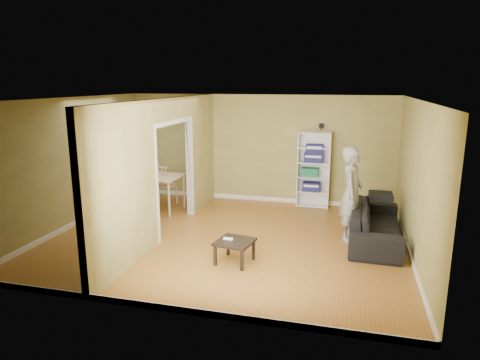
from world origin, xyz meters
name	(u,v)px	position (x,y,z in m)	size (l,w,h in m)	color
room_shell	(227,171)	(0.00, 0.00, 1.30)	(6.50, 6.50, 6.50)	olive
partition	(166,168)	(-1.20, 0.00, 1.30)	(0.22, 5.50, 2.60)	tan
wall_speaker	(321,126)	(1.50, 2.69, 1.90)	(0.10, 0.10, 0.10)	black
sofa	(376,219)	(2.70, 0.56, 0.43)	(0.97, 2.27, 0.86)	#24242B
person	(352,186)	(2.24, 0.53, 1.03)	(0.59, 0.75, 2.07)	slate
bookshelf	(314,169)	(1.38, 2.60, 0.89)	(0.75, 0.33, 1.77)	white
paper_box_navy_a	(311,186)	(1.34, 2.56, 0.48)	(0.41, 0.27, 0.21)	navy
paper_box_teal	(310,172)	(1.29, 2.56, 0.82)	(0.40, 0.26, 0.20)	#2D8E75
paper_box_navy_b	(314,157)	(1.36, 2.56, 1.18)	(0.43, 0.28, 0.22)	navy
paper_box_navy_c	(315,149)	(1.38, 2.56, 1.37)	(0.39, 0.25, 0.20)	navy
coffee_table	(235,244)	(0.43, -1.04, 0.32)	(0.57, 0.57, 0.38)	black
game_controller	(228,239)	(0.31, -1.01, 0.39)	(0.16, 0.04, 0.03)	white
dining_table	(152,179)	(-2.16, 1.34, 0.74)	(1.31, 0.88, 0.82)	#C5AF8B
chair_left	(123,186)	(-2.92, 1.35, 0.52)	(0.48, 0.48, 1.04)	#CCB87E
chair_near	(145,195)	(-2.03, 0.70, 0.53)	(0.48, 0.48, 1.05)	tan
chair_far	(167,184)	(-2.05, 1.92, 0.48)	(0.44, 0.44, 0.97)	#D8B07B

